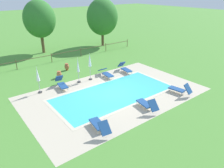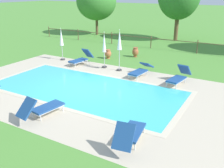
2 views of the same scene
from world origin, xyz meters
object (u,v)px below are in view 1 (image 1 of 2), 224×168
object	(u,v)px
sun_lounger_north_mid	(99,125)
sun_lounger_south_near_corner	(125,68)
sun_lounger_north_near_steps	(62,84)
tree_centre	(102,17)
patio_umbrella_closed_row_west	(78,67)
terracotta_urn_near_fence	(59,74)
sun_lounger_south_mid	(180,89)
sun_lounger_north_far	(106,73)
tree_far_west	(39,19)
terracotta_urn_by_tree	(67,67)
sun_lounger_north_end	(147,104)
patio_umbrella_closed_row_mid_west	(38,76)
patio_umbrella_closed_row_centre	(90,62)

from	to	relation	value
sun_lounger_north_mid	sun_lounger_south_near_corner	distance (m)	9.93
sun_lounger_north_near_steps	tree_centre	distance (m)	15.35
sun_lounger_north_mid	patio_umbrella_closed_row_west	xyz separation A→B (m)	(2.60, 6.98, 1.06)
terracotta_urn_near_fence	sun_lounger_south_mid	bearing A→B (deg)	-55.47
sun_lounger_north_mid	tree_centre	xyz separation A→B (m)	(12.13, 16.61, 3.68)
sun_lounger_north_near_steps	sun_lounger_north_far	xyz separation A→B (m)	(4.47, -0.31, -0.04)
sun_lounger_south_mid	tree_far_west	bearing A→B (deg)	102.52
terracotta_urn_by_tree	sun_lounger_north_near_steps	bearing A→B (deg)	-122.71
sun_lounger_north_end	patio_umbrella_closed_row_mid_west	xyz separation A→B (m)	(-4.99, 7.10, 1.08)
patio_umbrella_closed_row_centre	sun_lounger_south_near_corner	bearing A→B (deg)	-6.70
sun_lounger_north_end	sun_lounger_south_near_corner	bearing A→B (deg)	61.06
sun_lounger_south_mid	patio_umbrella_closed_row_mid_west	xyz separation A→B (m)	(-8.81, 7.07, 1.08)
tree_far_west	tree_centre	xyz separation A→B (m)	(8.34, -1.72, -0.21)
sun_lounger_south_mid	sun_lounger_north_mid	bearing A→B (deg)	-179.84
terracotta_urn_near_fence	sun_lounger_north_end	bearing A→B (deg)	-75.21
sun_lounger_north_far	sun_lounger_south_near_corner	world-z (taller)	sun_lounger_south_near_corner
sun_lounger_north_near_steps	patio_umbrella_closed_row_mid_west	size ratio (longest dim) A/B	0.86
sun_lounger_south_mid	patio_umbrella_closed_row_mid_west	bearing A→B (deg)	141.22
sun_lounger_south_mid	tree_centre	bearing A→B (deg)	75.55
sun_lounger_north_far	patio_umbrella_closed_row_west	xyz separation A→B (m)	(-2.72, 0.43, 1.09)
sun_lounger_south_near_corner	patio_umbrella_closed_row_centre	size ratio (longest dim) A/B	0.79
patio_umbrella_closed_row_west	terracotta_urn_near_fence	xyz separation A→B (m)	(-0.95, 2.06, -1.09)
sun_lounger_north_far	patio_umbrella_closed_row_mid_west	world-z (taller)	patio_umbrella_closed_row_mid_west
sun_lounger_north_mid	patio_umbrella_closed_row_west	size ratio (longest dim) A/B	0.87
sun_lounger_north_far	terracotta_urn_near_fence	world-z (taller)	sun_lounger_north_far
sun_lounger_north_mid	patio_umbrella_closed_row_centre	world-z (taller)	patio_umbrella_closed_row_centre
tree_far_west	sun_lounger_north_mid	bearing A→B (deg)	-101.69
patio_umbrella_closed_row_west	terracotta_urn_by_tree	xyz separation A→B (m)	(0.56, 3.46, -1.06)
sun_lounger_north_near_steps	terracotta_urn_near_fence	xyz separation A→B (m)	(0.79, 2.18, -0.04)
sun_lounger_north_end	terracotta_urn_by_tree	world-z (taller)	sun_lounger_north_end
sun_lounger_north_near_steps	tree_centre	world-z (taller)	tree_centre
sun_lounger_north_mid	sun_lounger_north_end	world-z (taller)	sun_lounger_north_end
sun_lounger_north_mid	sun_lounger_north_far	size ratio (longest dim) A/B	0.94
sun_lounger_north_far	sun_lounger_north_mid	bearing A→B (deg)	-129.09
sun_lounger_north_far	terracotta_urn_by_tree	world-z (taller)	sun_lounger_north_far
sun_lounger_north_far	sun_lounger_south_mid	world-z (taller)	sun_lounger_south_mid
sun_lounger_north_near_steps	sun_lounger_north_mid	xyz separation A→B (m)	(-0.86, -6.86, -0.01)
patio_umbrella_closed_row_west	tree_centre	xyz separation A→B (m)	(9.53, 9.62, 2.62)
sun_lounger_south_near_corner	patio_umbrella_closed_row_centre	distance (m)	4.08
terracotta_urn_near_fence	tree_centre	world-z (taller)	tree_centre
sun_lounger_north_end	tree_centre	xyz separation A→B (m)	(8.09, 16.61, 3.68)
terracotta_urn_by_tree	tree_centre	size ratio (longest dim) A/B	0.11
patio_umbrella_closed_row_mid_west	tree_far_west	world-z (taller)	tree_far_west
sun_lounger_north_near_steps	patio_umbrella_closed_row_west	distance (m)	2.04
terracotta_urn_by_tree	patio_umbrella_closed_row_centre	bearing A→B (deg)	-80.69
sun_lounger_south_near_corner	terracotta_urn_by_tree	size ratio (longest dim) A/B	2.76
tree_centre	sun_lounger_north_near_steps	bearing A→B (deg)	-139.15
sun_lounger_north_far	sun_lounger_south_near_corner	size ratio (longest dim) A/B	1.07
sun_lounger_south_near_corner	terracotta_urn_by_tree	xyz separation A→B (m)	(-4.42, 4.04, -0.00)
sun_lounger_north_near_steps	patio_umbrella_closed_row_centre	size ratio (longest dim) A/B	0.77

